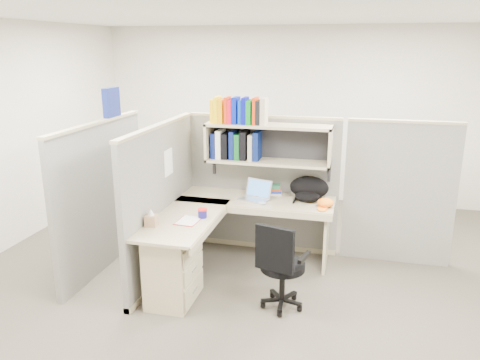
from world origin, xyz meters
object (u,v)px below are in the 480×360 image
(snack_canister, at_px, (202,213))
(task_chair, at_px, (281,279))
(backpack, at_px, (309,189))
(laptop, at_px, (254,191))
(desk, at_px, (198,249))

(snack_canister, xyz_separation_m, task_chair, (0.85, -0.30, -0.47))
(backpack, relative_size, snack_canister, 4.61)
(laptop, xyz_separation_m, snack_canister, (-0.38, -0.66, -0.06))
(snack_canister, bearing_deg, task_chair, -19.24)
(desk, distance_m, task_chair, 0.89)
(desk, distance_m, laptop, 0.98)
(desk, bearing_deg, backpack, 44.34)
(desk, distance_m, snack_canister, 0.36)
(laptop, bearing_deg, backpack, 33.81)
(task_chair, bearing_deg, backpack, 84.19)
(desk, xyz_separation_m, task_chair, (0.87, -0.17, -0.13))
(laptop, xyz_separation_m, backpack, (0.59, 0.16, 0.02))
(task_chair, bearing_deg, laptop, 116.15)
(backpack, distance_m, task_chair, 1.26)
(desk, bearing_deg, snack_canister, 84.56)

